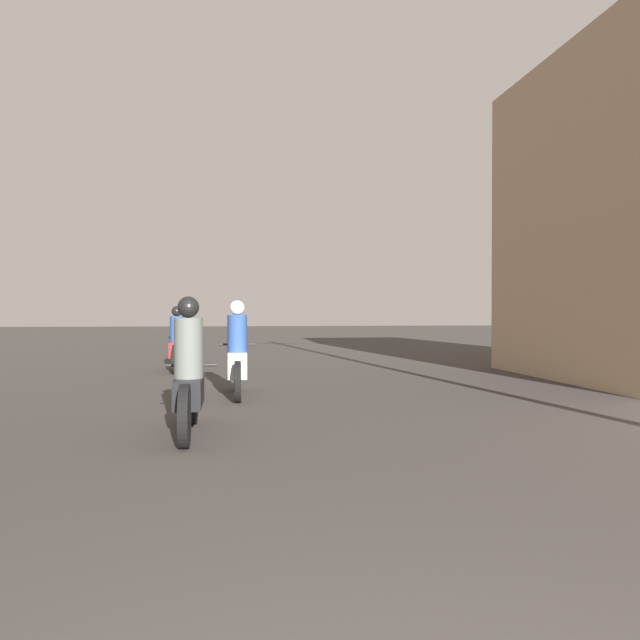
% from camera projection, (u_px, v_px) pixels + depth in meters
% --- Properties ---
extents(motorcycle_black, '(0.60, 2.06, 1.57)m').
position_uv_depth(motorcycle_black, '(189.00, 380.00, 7.03)').
color(motorcycle_black, black).
rests_on(motorcycle_black, ground_plane).
extents(motorcycle_white, '(0.60, 2.07, 1.58)m').
position_uv_depth(motorcycle_white, '(237.00, 358.00, 10.26)').
color(motorcycle_white, black).
rests_on(motorcycle_white, ground_plane).
extents(motorcycle_red, '(0.60, 1.91, 1.53)m').
position_uv_depth(motorcycle_red, '(177.00, 345.00, 14.57)').
color(motorcycle_red, black).
rests_on(motorcycle_red, ground_plane).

